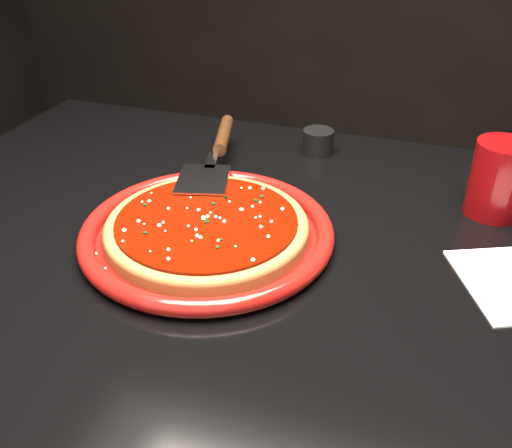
{
  "coord_description": "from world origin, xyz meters",
  "views": [
    {
      "loc": [
        0.19,
        -0.63,
        1.18
      ],
      "look_at": [
        -0.02,
        -0.0,
        0.77
      ],
      "focal_mm": 40.0,
      "sensor_mm": 36.0,
      "label": 1
    }
  ],
  "objects": [
    {
      "name": "pizza_crust",
      "position": [
        -0.08,
        -0.03,
        0.77
      ],
      "size": [
        0.29,
        0.29,
        0.01
      ],
      "primitive_type": "cylinder",
      "rotation": [
        0.0,
        0.0,
        -0.06
      ],
      "color": "brown",
      "rests_on": "plate"
    },
    {
      "name": "pizza_sauce",
      "position": [
        -0.08,
        -0.03,
        0.78
      ],
      "size": [
        0.26,
        0.26,
        0.01
      ],
      "primitive_type": "cylinder",
      "rotation": [
        0.0,
        0.0,
        -0.06
      ],
      "color": "#6F0D00",
      "rests_on": "plate"
    },
    {
      "name": "parmesan_dusting",
      "position": [
        -0.08,
        -0.03,
        0.79
      ],
      "size": [
        0.24,
        0.24,
        0.01
      ],
      "primitive_type": null,
      "color": "beige",
      "rests_on": "plate"
    },
    {
      "name": "pizza_server",
      "position": [
        -0.14,
        0.15,
        0.79
      ],
      "size": [
        0.17,
        0.33,
        0.02
      ],
      "primitive_type": null,
      "rotation": [
        0.0,
        0.0,
        0.27
      ],
      "color": "silver",
      "rests_on": "plate"
    },
    {
      "name": "pizza_crust_rim",
      "position": [
        -0.08,
        -0.03,
        0.77
      ],
      "size": [
        0.29,
        0.29,
        0.02
      ],
      "primitive_type": "torus",
      "rotation": [
        0.0,
        0.0,
        -0.06
      ],
      "color": "brown",
      "rests_on": "plate"
    },
    {
      "name": "basil_flecks",
      "position": [
        -0.08,
        -0.03,
        0.78
      ],
      "size": [
        0.22,
        0.22,
        0.0
      ],
      "primitive_type": null,
      "color": "black",
      "rests_on": "plate"
    },
    {
      "name": "plate",
      "position": [
        -0.08,
        -0.03,
        0.76
      ],
      "size": [
        0.37,
        0.37,
        0.03
      ],
      "primitive_type": "cylinder",
      "rotation": [
        0.0,
        0.0,
        -0.06
      ],
      "color": "maroon",
      "rests_on": "table"
    },
    {
      "name": "cup",
      "position": [
        0.28,
        0.17,
        0.81
      ],
      "size": [
        0.1,
        0.1,
        0.11
      ],
      "primitive_type": "cylinder",
      "rotation": [
        0.0,
        0.0,
        0.27
      ],
      "color": "maroon",
      "rests_on": "table"
    },
    {
      "name": "ramekin",
      "position": [
        -0.01,
        0.3,
        0.77
      ],
      "size": [
        0.06,
        0.06,
        0.04
      ],
      "primitive_type": "cylinder",
      "rotation": [
        0.0,
        0.0,
        0.07
      ],
      "color": "black",
      "rests_on": "table"
    },
    {
      "name": "table",
      "position": [
        0.0,
        0.0,
        0.38
      ],
      "size": [
        1.2,
        0.8,
        0.75
      ],
      "primitive_type": "cube",
      "color": "black",
      "rests_on": "floor"
    }
  ]
}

